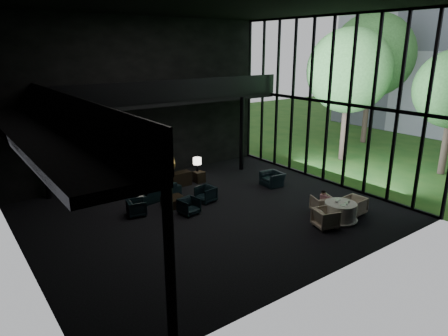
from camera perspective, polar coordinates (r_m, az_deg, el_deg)
floor at (r=16.62m, az=-1.84°, el=-6.32°), size 14.00×12.00×0.02m
ceiling at (r=15.33m, az=-2.14°, el=22.31°), size 14.00×12.00×0.02m
wall_back at (r=20.66m, az=-11.56°, el=9.49°), size 14.00×0.04×8.00m
wall_front at (r=11.15m, az=15.76°, el=3.01°), size 14.00×0.04×8.00m
wall_left at (r=12.97m, az=-28.47°, el=3.48°), size 0.04×12.00×8.00m
curtain_wall at (r=20.19m, az=14.73°, el=9.11°), size 0.20×12.00×8.00m
mezzanine_left at (r=13.13m, az=-24.19°, el=4.19°), size 2.00×12.00×0.25m
mezzanine_back at (r=20.22m, az=-7.74°, el=9.52°), size 12.00×2.00×0.25m
railing_left at (r=13.26m, az=-20.28°, el=7.39°), size 0.06×12.00×1.00m
railing_back at (r=19.29m, az=-6.35°, el=11.01°), size 12.00×0.06×1.00m
column_sw at (r=9.03m, az=-7.74°, el=-13.58°), size 0.24×0.24×4.00m
column_nw at (r=19.21m, az=-24.41°, el=1.67°), size 0.24×0.24×4.00m
column_ne at (r=21.83m, az=2.55°, el=4.87°), size 0.24×0.24×4.00m
tree_near at (r=24.49m, az=17.44°, el=13.09°), size 4.80×4.80×7.65m
tree_far at (r=29.69m, az=20.37°, el=14.83°), size 5.60×5.60×8.80m
console at (r=19.43m, az=-7.67°, el=-1.88°), size 2.16×0.49×0.69m
bronze_urn at (r=19.27m, az=-7.95°, el=0.68°), size 0.67×0.67×1.24m
side_table_left at (r=18.83m, az=-12.00°, el=-2.90°), size 0.53×0.53×0.58m
table_lamp_left at (r=18.57m, az=-12.13°, el=-0.70°), size 0.40×0.40×0.66m
side_table_right at (r=20.16m, az=-3.59°, el=-1.27°), size 0.49×0.49×0.54m
table_lamp_right at (r=20.05m, az=-3.85°, el=0.92°), size 0.41×0.41×0.69m
sofa at (r=18.15m, az=-9.60°, el=-2.94°), size 2.45×1.12×0.92m
lounge_armchair_west at (r=16.56m, az=-12.37°, el=-5.53°), size 0.75×0.79×0.69m
lounge_armchair_east at (r=17.58m, az=-2.62°, el=-3.67°), size 0.79×0.83×0.76m
lounge_armchair_south at (r=16.37m, az=-5.02°, el=-5.41°), size 0.79×0.75×0.71m
window_armchair at (r=19.72m, az=6.94°, el=-1.29°), size 0.71×1.04×0.87m
coffee_table at (r=17.30m, az=-7.17°, el=-4.80°), size 0.92×0.92×0.39m
dining_table at (r=16.35m, az=16.23°, el=-6.18°), size 1.39×1.39×0.75m
dining_chair_north at (r=16.93m, az=13.84°, el=-4.94°), size 0.97×0.94×0.79m
dining_chair_east at (r=17.13m, az=18.14°, el=-4.96°), size 0.82×0.87×0.84m
dining_chair_west at (r=15.59m, az=14.33°, el=-6.76°), size 1.01×1.04×0.88m
child at (r=16.73m, az=14.00°, el=-4.00°), size 0.26×0.26×0.56m
plate_a at (r=15.97m, az=16.64°, el=-5.12°), size 0.28×0.28×0.01m
plate_b at (r=16.48m, az=15.97°, el=-4.36°), size 0.29×0.29×0.02m
saucer at (r=16.29m, az=17.07°, el=-4.72°), size 0.16×0.16×0.01m
coffee_cup at (r=16.31m, az=17.39°, el=-4.58°), size 0.09×0.09×0.06m
cereal_bowl at (r=16.19m, az=15.80°, el=-4.61°), size 0.16×0.16×0.08m
cream_pot at (r=16.03m, az=17.14°, el=-4.99°), size 0.07×0.07×0.07m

